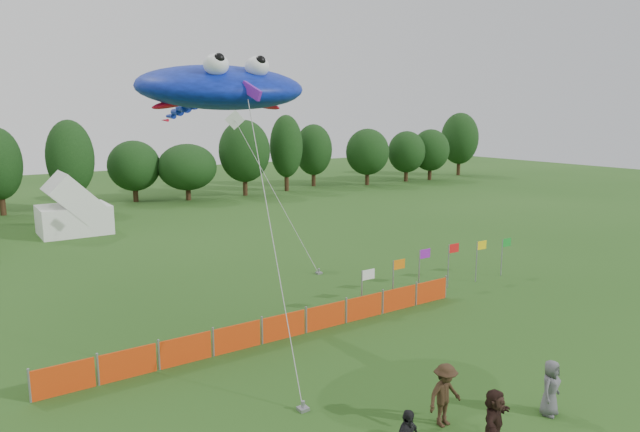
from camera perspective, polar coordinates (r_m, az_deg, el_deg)
treeline at (r=56.59m, az=-21.27°, el=5.00°), size 104.57×8.78×8.36m
tent_right at (r=45.13m, az=-23.43°, el=0.52°), size 4.84×3.87×3.41m
barrier_fence at (r=22.71m, az=-3.66°, el=-10.96°), size 17.90×0.06×1.00m
flag_row at (r=28.67m, az=11.87°, el=-4.66°), size 10.73×0.68×2.23m
spectator_c at (r=17.13m, az=12.39°, el=-17.07°), size 1.20×0.71×1.84m
spectator_e at (r=18.59m, az=22.06°, el=-15.63°), size 0.92×0.71×1.67m
spectator_f at (r=16.24m, az=17.01°, el=-19.07°), size 1.69×1.21×1.77m
stingray_kite at (r=22.39m, az=-10.23°, el=12.46°), size 6.92×15.27×10.79m
small_kite_white at (r=33.65m, az=-6.30°, el=5.51°), size 2.50×6.74×8.90m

